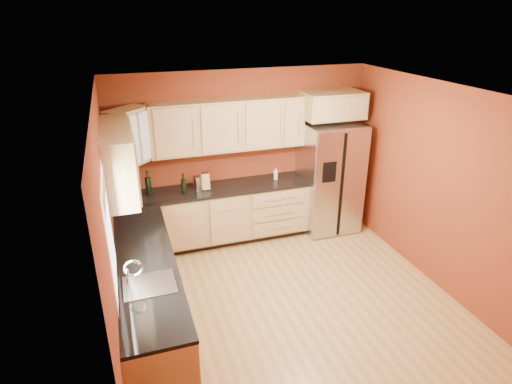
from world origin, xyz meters
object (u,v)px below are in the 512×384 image
at_px(knife_block, 205,182).
at_px(soap_dispenser, 276,174).
at_px(refrigerator, 329,177).
at_px(canister_left, 122,194).
at_px(wine_bottle_a, 148,183).

bearing_deg(knife_block, soap_dispenser, 0.64).
relative_size(refrigerator, canister_left, 9.15).
distance_m(knife_block, soap_dispenser, 1.13).
distance_m(refrigerator, wine_bottle_a, 2.84).
distance_m(wine_bottle_a, knife_block, 0.82).
relative_size(refrigerator, wine_bottle_a, 4.78).
height_order(canister_left, knife_block, knife_block).
distance_m(canister_left, knife_block, 1.19).
xyz_separation_m(wine_bottle_a, knife_block, (0.82, -0.03, -0.07)).
xyz_separation_m(canister_left, soap_dispenser, (2.32, 0.10, -0.00)).
bearing_deg(canister_left, refrigerator, -0.30).
height_order(canister_left, soap_dispenser, canister_left).
bearing_deg(soap_dispenser, wine_bottle_a, -179.80).
bearing_deg(wine_bottle_a, canister_left, -166.26).
relative_size(knife_block, soap_dispenser, 1.25).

